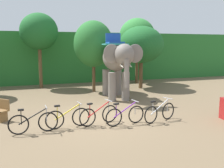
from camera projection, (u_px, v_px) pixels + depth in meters
ground_plane at (99, 119)px, 10.75m from camera, size 80.00×80.00×0.00m
foliage_hedge at (57, 57)px, 23.13m from camera, size 36.00×6.00×4.12m
tree_far_right at (39, 32)px, 18.02m from camera, size 2.65×2.65×5.33m
tree_center_left at (93, 44)px, 16.66m from camera, size 2.56×2.56×4.67m
tree_center at (141, 45)px, 18.07m from camera, size 3.15×3.15×4.42m
tree_center_right at (137, 36)px, 20.46m from camera, size 2.84×2.84×5.22m
elephant at (117, 61)px, 14.52m from camera, size 2.13×4.22×3.78m
bike_black at (33, 122)px, 8.97m from camera, size 1.71×0.52×0.92m
bike_yellow at (68, 118)px, 9.56m from camera, size 1.71×0.52×0.92m
bike_red at (99, 115)px, 9.94m from camera, size 1.67×0.60×0.92m
bike_purple at (125, 115)px, 9.90m from camera, size 1.70×0.52×0.92m
bike_white at (160, 112)px, 10.35m from camera, size 1.65×0.66×0.92m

